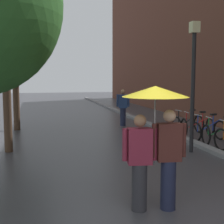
{
  "coord_description": "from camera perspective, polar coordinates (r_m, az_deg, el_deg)",
  "views": [
    {
      "loc": [
        -1.94,
        -4.13,
        2.27
      ],
      "look_at": [
        -0.0,
        3.74,
        1.35
      ],
      "focal_mm": 50.76,
      "sensor_mm": 36.0,
      "label": 1
    }
  ],
  "objects": [
    {
      "name": "parked_bicycle_2",
      "position": [
        11.06,
        19.0,
        -3.74
      ],
      "size": [
        1.16,
        0.83,
        0.96
      ],
      "color": "black",
      "rests_on": "ground"
    },
    {
      "name": "parked_bicycle_4",
      "position": [
        12.37,
        15.07,
        -2.55
      ],
      "size": [
        1.16,
        0.83,
        0.96
      ],
      "color": "black",
      "rests_on": "ground"
    },
    {
      "name": "kerb_strip",
      "position": [
        15.2,
        6.12,
        -1.91
      ],
      "size": [
        0.3,
        36.0,
        0.12
      ],
      "primitive_type": "cube",
      "color": "slate",
      "rests_on": "ground"
    },
    {
      "name": "parked_bicycle_3",
      "position": [
        11.66,
        16.9,
        -3.16
      ],
      "size": [
        1.14,
        0.8,
        0.96
      ],
      "color": "black",
      "rests_on": "ground"
    },
    {
      "name": "pedestrian_walking_midground",
      "position": [
        14.47,
        1.99,
        0.86
      ],
      "size": [
        0.57,
        0.32,
        1.67
      ],
      "color": "#1E233D",
      "rests_on": "ground"
    },
    {
      "name": "parked_bicycle_5",
      "position": [
        12.95,
        13.49,
        -2.11
      ],
      "size": [
        1.14,
        0.79,
        0.96
      ],
      "color": "black",
      "rests_on": "ground"
    },
    {
      "name": "street_lamp_post",
      "position": [
        9.63,
        14.42,
        6.26
      ],
      "size": [
        0.24,
        0.24,
        3.83
      ],
      "color": "black",
      "rests_on": "ground"
    },
    {
      "name": "street_tree_2",
      "position": [
        13.99,
        -17.26,
        13.65
      ],
      "size": [
        3.08,
        3.08,
        5.82
      ],
      "color": "#473323",
      "rests_on": "ground"
    },
    {
      "name": "couple_under_umbrella",
      "position": [
        5.33,
        7.7,
        -3.05
      ],
      "size": [
        1.11,
        1.11,
        2.11
      ],
      "color": "#2D2D33",
      "rests_on": "ground"
    }
  ]
}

